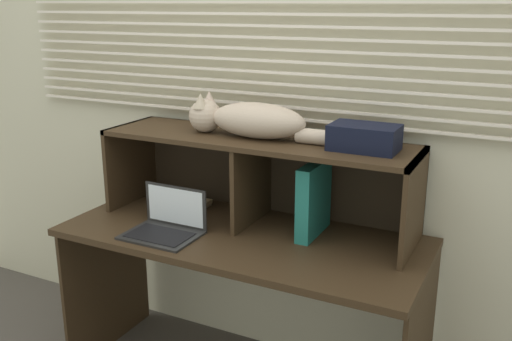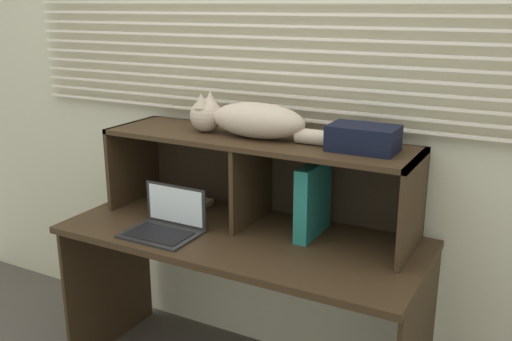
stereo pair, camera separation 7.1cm
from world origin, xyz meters
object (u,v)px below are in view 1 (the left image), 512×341
at_px(cat, 249,120).
at_px(laptop, 166,225).
at_px(storage_box, 364,137).
at_px(binder_upright, 314,199).
at_px(book_stack, 187,207).

height_order(cat, laptop, cat).
distance_m(cat, laptop, 0.58).
height_order(cat, storage_box, cat).
bearing_deg(binder_upright, laptop, -153.59).
height_order(laptop, binder_upright, binder_upright).
relative_size(laptop, storage_box, 1.17).
relative_size(cat, storage_box, 2.80).
distance_m(laptop, binder_upright, 0.64).
bearing_deg(laptop, storage_box, 20.05).
distance_m(cat, binder_upright, 0.44).
bearing_deg(binder_upright, cat, -180.00).
xyz_separation_m(laptop, binder_upright, (0.57, 0.28, 0.12)).
xyz_separation_m(cat, book_stack, (-0.34, 0.00, -0.46)).
height_order(cat, binder_upright, cat).
bearing_deg(cat, book_stack, 179.77).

